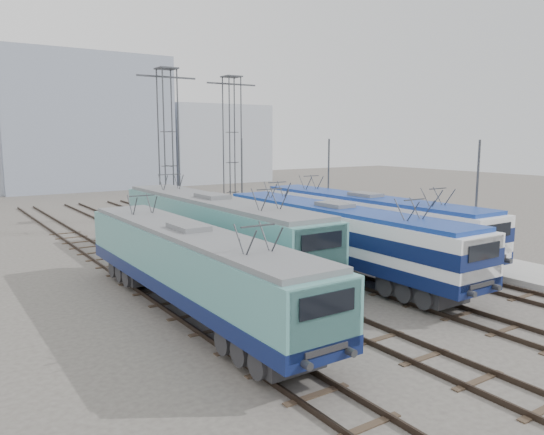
{
  "coord_description": "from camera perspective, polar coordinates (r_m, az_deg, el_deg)",
  "views": [
    {
      "loc": [
        -15.52,
        -14.85,
        7.17
      ],
      "look_at": [
        -0.89,
        7.0,
        3.13
      ],
      "focal_mm": 35.0,
      "sensor_mm": 36.0,
      "label": 1
    }
  ],
  "objects": [
    {
      "name": "catenary_tower_east",
      "position": [
        44.66,
        -4.3,
        8.03
      ],
      "size": [
        4.5,
        1.2,
        12.0
      ],
      "color": "#3F4247",
      "rests_on": "ground"
    },
    {
      "name": "mast_rear",
      "position": [
        47.58,
        -3.24,
        4.29
      ],
      "size": [
        0.12,
        0.12,
        7.0
      ],
      "primitive_type": "cylinder",
      "color": "#3F4247",
      "rests_on": "ground"
    },
    {
      "name": "locomotive_center_right",
      "position": [
        27.61,
        6.94,
        -1.61
      ],
      "size": [
        2.77,
        17.53,
        3.3
      ],
      "color": "#0E1948",
      "rests_on": "ground"
    },
    {
      "name": "locomotive_center_left",
      "position": [
        29.09,
        -6.16,
        -0.87
      ],
      "size": [
        2.98,
        18.86,
        3.55
      ],
      "color": "#0E1948",
      "rests_on": "ground"
    },
    {
      "name": "mast_mid",
      "position": [
        37.78,
        6.08,
        3.11
      ],
      "size": [
        0.12,
        0.12,
        7.0
      ],
      "primitive_type": "cylinder",
      "color": "#3F4247",
      "rests_on": "ground"
    },
    {
      "name": "mast_front",
      "position": [
        29.65,
        21.09,
        1.03
      ],
      "size": [
        0.12,
        0.12,
        7.0
      ],
      "primitive_type": "cylinder",
      "color": "#3F4247",
      "rests_on": "ground"
    },
    {
      "name": "building_east",
      "position": [
        86.42,
        -6.65,
        7.89
      ],
      "size": [
        16.0,
        12.0,
        12.0
      ],
      "primitive_type": "cube",
      "color": "#A7AEBB",
      "rests_on": "ground"
    },
    {
      "name": "catenary_tower_west",
      "position": [
        39.99,
        -11.06,
        7.81
      ],
      "size": [
        4.5,
        1.2,
        12.0
      ],
      "color": "#3F4247",
      "rests_on": "ground"
    },
    {
      "name": "platform",
      "position": [
        35.11,
        14.3,
        -3.08
      ],
      "size": [
        4.0,
        70.0,
        0.3
      ],
      "primitive_type": "cube",
      "color": "#9E9E99",
      "rests_on": "ground"
    },
    {
      "name": "ground",
      "position": [
        22.64,
        11.99,
        -9.93
      ],
      "size": [
        160.0,
        160.0,
        0.0
      ],
      "primitive_type": "plane",
      "color": "#514C47"
    },
    {
      "name": "building_center",
      "position": [
        79.31,
        -19.83,
        9.54
      ],
      "size": [
        22.0,
        14.0,
        18.0
      ],
      "primitive_type": "cube",
      "color": "#8D97AC",
      "rests_on": "ground"
    },
    {
      "name": "locomotive_far_left",
      "position": [
        21.38,
        -8.63,
        -4.95
      ],
      "size": [
        2.72,
        17.19,
        3.24
      ],
      "color": "#0E1948",
      "rests_on": "ground"
    },
    {
      "name": "locomotive_far_right",
      "position": [
        32.38,
        10.16,
        -0.12
      ],
      "size": [
        2.8,
        17.7,
        3.33
      ],
      "color": "#0E1948",
      "rests_on": "ground"
    }
  ]
}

